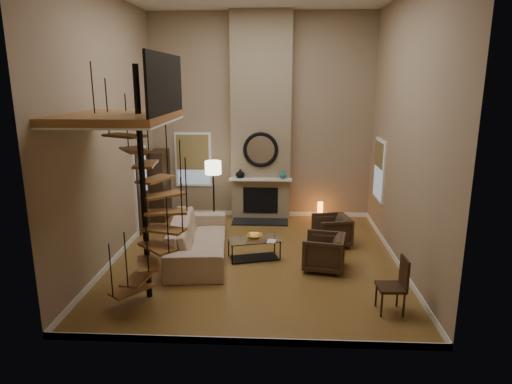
{
  "coord_description": "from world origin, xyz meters",
  "views": [
    {
      "loc": [
        0.48,
        -9.09,
        3.79
      ],
      "look_at": [
        0.0,
        0.4,
        1.4
      ],
      "focal_mm": 31.7,
      "sensor_mm": 36.0,
      "label": 1
    }
  ],
  "objects_px": {
    "hutch": "(160,185)",
    "floor_lamp": "(213,173)",
    "accent_lamp": "(320,211)",
    "sofa": "(198,238)",
    "coffee_table": "(254,246)",
    "armchair_far": "(327,253)",
    "side_chair": "(396,283)",
    "armchair_near": "(335,231)"
  },
  "relations": [
    {
      "from": "floor_lamp",
      "to": "side_chair",
      "type": "relative_size",
      "value": 1.83
    },
    {
      "from": "hutch",
      "to": "sofa",
      "type": "distance_m",
      "value": 3.1
    },
    {
      "from": "hutch",
      "to": "coffee_table",
      "type": "height_order",
      "value": "hutch"
    },
    {
      "from": "accent_lamp",
      "to": "side_chair",
      "type": "bearing_deg",
      "value": -80.81
    },
    {
      "from": "sofa",
      "to": "side_chair",
      "type": "height_order",
      "value": "side_chair"
    },
    {
      "from": "hutch",
      "to": "armchair_far",
      "type": "distance_m",
      "value": 5.4
    },
    {
      "from": "sofa",
      "to": "accent_lamp",
      "type": "height_order",
      "value": "sofa"
    },
    {
      "from": "armchair_far",
      "to": "floor_lamp",
      "type": "distance_m",
      "value": 4.03
    },
    {
      "from": "accent_lamp",
      "to": "hutch",
      "type": "bearing_deg",
      "value": -179.39
    },
    {
      "from": "accent_lamp",
      "to": "armchair_near",
      "type": "bearing_deg",
      "value": -84.92
    },
    {
      "from": "sofa",
      "to": "side_chair",
      "type": "xyz_separation_m",
      "value": [
        3.71,
        -2.3,
        0.13
      ]
    },
    {
      "from": "armchair_far",
      "to": "side_chair",
      "type": "bearing_deg",
      "value": 40.59
    },
    {
      "from": "hutch",
      "to": "floor_lamp",
      "type": "distance_m",
      "value": 1.69
    },
    {
      "from": "hutch",
      "to": "accent_lamp",
      "type": "bearing_deg",
      "value": 0.61
    },
    {
      "from": "sofa",
      "to": "floor_lamp",
      "type": "bearing_deg",
      "value": -7.33
    },
    {
      "from": "armchair_far",
      "to": "floor_lamp",
      "type": "height_order",
      "value": "floor_lamp"
    },
    {
      "from": "armchair_near",
      "to": "side_chair",
      "type": "relative_size",
      "value": 0.83
    },
    {
      "from": "armchair_near",
      "to": "accent_lamp",
      "type": "relative_size",
      "value": 1.51
    },
    {
      "from": "coffee_table",
      "to": "armchair_far",
      "type": "bearing_deg",
      "value": -16.94
    },
    {
      "from": "coffee_table",
      "to": "hutch",
      "type": "bearing_deg",
      "value": 134.45
    },
    {
      "from": "hutch",
      "to": "armchair_near",
      "type": "distance_m",
      "value": 4.97
    },
    {
      "from": "armchair_near",
      "to": "floor_lamp",
      "type": "xyz_separation_m",
      "value": [
        -3.02,
        1.38,
        1.06
      ]
    },
    {
      "from": "armchair_far",
      "to": "accent_lamp",
      "type": "height_order",
      "value": "armchair_far"
    },
    {
      "from": "sofa",
      "to": "armchair_far",
      "type": "relative_size",
      "value": 3.64
    },
    {
      "from": "sofa",
      "to": "coffee_table",
      "type": "bearing_deg",
      "value": -102.46
    },
    {
      "from": "hutch",
      "to": "floor_lamp",
      "type": "xyz_separation_m",
      "value": [
        1.55,
        -0.48,
        0.46
      ]
    },
    {
      "from": "coffee_table",
      "to": "floor_lamp",
      "type": "height_order",
      "value": "floor_lamp"
    },
    {
      "from": "armchair_far",
      "to": "floor_lamp",
      "type": "bearing_deg",
      "value": -124.44
    },
    {
      "from": "sofa",
      "to": "accent_lamp",
      "type": "relative_size",
      "value": 5.65
    },
    {
      "from": "hutch",
      "to": "armchair_far",
      "type": "height_order",
      "value": "hutch"
    },
    {
      "from": "armchair_near",
      "to": "side_chair",
      "type": "bearing_deg",
      "value": -0.82
    },
    {
      "from": "sofa",
      "to": "armchair_near",
      "type": "relative_size",
      "value": 3.74
    },
    {
      "from": "armchair_far",
      "to": "sofa",
      "type": "bearing_deg",
      "value": -91.01
    },
    {
      "from": "coffee_table",
      "to": "floor_lamp",
      "type": "distance_m",
      "value": 2.84
    },
    {
      "from": "floor_lamp",
      "to": "side_chair",
      "type": "distance_m",
      "value": 5.85
    },
    {
      "from": "floor_lamp",
      "to": "coffee_table",
      "type": "bearing_deg",
      "value": -62.77
    },
    {
      "from": "sofa",
      "to": "armchair_near",
      "type": "height_order",
      "value": "sofa"
    },
    {
      "from": "side_chair",
      "to": "sofa",
      "type": "bearing_deg",
      "value": 148.22
    },
    {
      "from": "floor_lamp",
      "to": "accent_lamp",
      "type": "distance_m",
      "value": 3.12
    },
    {
      "from": "sofa",
      "to": "floor_lamp",
      "type": "xyz_separation_m",
      "value": [
        0.05,
        2.18,
        1.02
      ]
    },
    {
      "from": "side_chair",
      "to": "hutch",
      "type": "bearing_deg",
      "value": 136.44
    },
    {
      "from": "accent_lamp",
      "to": "side_chair",
      "type": "height_order",
      "value": "side_chair"
    }
  ]
}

